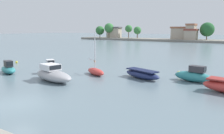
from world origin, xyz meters
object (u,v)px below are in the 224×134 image
(moored_boat_5, at_px, (142,74))
(moored_boat_6, at_px, (194,76))
(moored_boat_1, at_px, (8,69))
(mooring_buoy_1, at_px, (95,61))
(moored_boat_3, at_px, (53,75))
(moored_boat_2, at_px, (51,69))
(mooring_buoy_3, at_px, (17,62))
(mooring_buoy_0, at_px, (179,73))
(moored_boat_4, at_px, (96,71))

(moored_boat_5, bearing_deg, moored_boat_6, 35.22)
(moored_boat_1, xyz_separation_m, mooring_buoy_1, (3.29, 12.64, -0.39))
(moored_boat_1, distance_m, moored_boat_6, 20.70)
(moored_boat_1, xyz_separation_m, moored_boat_3, (7.43, -0.09, 0.11))
(moored_boat_2, relative_size, mooring_buoy_3, 10.18)
(moored_boat_1, relative_size, mooring_buoy_1, 13.68)
(moored_boat_6, height_order, mooring_buoy_1, moored_boat_6)
(mooring_buoy_0, distance_m, mooring_buoy_1, 14.33)
(moored_boat_2, relative_size, mooring_buoy_1, 12.48)
(moored_boat_1, height_order, moored_boat_2, moored_boat_2)
(moored_boat_1, relative_size, moored_boat_5, 0.79)
(moored_boat_3, bearing_deg, mooring_buoy_3, 170.85)
(moored_boat_3, bearing_deg, mooring_buoy_0, 57.33)
(moored_boat_1, xyz_separation_m, moored_boat_5, (14.51, 5.69, -0.08))
(moored_boat_6, bearing_deg, moored_boat_4, -156.31)
(mooring_buoy_0, bearing_deg, mooring_buoy_3, -169.87)
(mooring_buoy_3, bearing_deg, moored_boat_5, 0.85)
(moored_boat_6, bearing_deg, moored_boat_3, -139.06)
(moored_boat_5, relative_size, mooring_buoy_1, 17.39)
(mooring_buoy_1, bearing_deg, moored_boat_3, -71.99)
(mooring_buoy_1, bearing_deg, moored_boat_6, -19.01)
(moored_boat_2, xyz_separation_m, mooring_buoy_1, (-0.89, 10.00, -0.40))
(moored_boat_2, relative_size, moored_boat_6, 0.86)
(moored_boat_4, bearing_deg, moored_boat_1, -126.70)
(moored_boat_6, height_order, mooring_buoy_0, moored_boat_6)
(moored_boat_3, bearing_deg, moored_boat_2, 152.99)
(moored_boat_3, xyz_separation_m, mooring_buoy_0, (9.85, 9.63, -0.42))
(moored_boat_3, bearing_deg, moored_boat_6, 43.73)
(moored_boat_4, xyz_separation_m, mooring_buoy_3, (-15.29, 0.76, -0.25))
(moored_boat_5, bearing_deg, mooring_buoy_0, 73.92)
(moored_boat_1, distance_m, moored_boat_3, 7.43)
(moored_boat_6, xyz_separation_m, mooring_buoy_3, (-25.47, -1.68, -0.43))
(moored_boat_3, height_order, mooring_buoy_1, moored_boat_3)
(moored_boat_4, xyz_separation_m, mooring_buoy_1, (-5.98, 8.01, -0.28))
(moored_boat_2, height_order, mooring_buoy_3, moored_boat_2)
(moored_boat_5, distance_m, moored_boat_6, 5.14)
(moored_boat_4, height_order, moored_boat_6, moored_boat_4)
(moored_boat_5, xyz_separation_m, moored_boat_6, (4.95, 1.38, 0.15))
(moored_boat_5, bearing_deg, mooring_buoy_3, -159.49)
(moored_boat_2, relative_size, moored_boat_4, 0.71)
(moored_boat_3, height_order, moored_boat_4, moored_boat_4)
(moored_boat_5, relative_size, mooring_buoy_0, 11.02)
(mooring_buoy_1, relative_size, mooring_buoy_3, 0.82)
(mooring_buoy_0, relative_size, mooring_buoy_1, 1.58)
(moored_boat_5, distance_m, mooring_buoy_1, 13.20)
(moored_boat_4, height_order, mooring_buoy_3, moored_boat_4)
(mooring_buoy_0, relative_size, mooring_buoy_3, 1.29)
(moored_boat_4, distance_m, mooring_buoy_0, 9.41)
(moored_boat_6, bearing_deg, mooring_buoy_0, 141.38)
(moored_boat_3, relative_size, moored_boat_5, 1.22)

